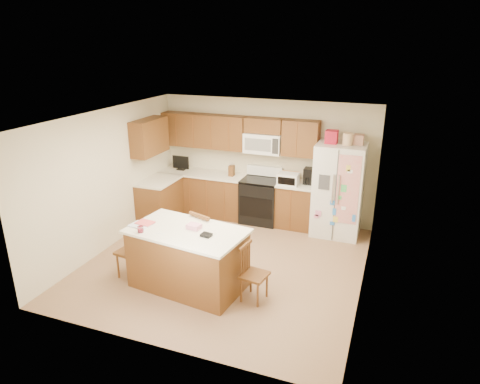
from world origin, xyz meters
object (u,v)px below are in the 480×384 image
at_px(refrigerator, 338,189).
at_px(stove, 261,200).
at_px(island, 188,258).
at_px(windsor_chair_right, 253,274).
at_px(windsor_chair_back, 207,242).
at_px(windsor_chair_left, 132,251).

bearing_deg(refrigerator, stove, 177.70).
relative_size(island, windsor_chair_right, 2.13).
bearing_deg(windsor_chair_back, windsor_chair_right, -30.38).
distance_m(island, windsor_chair_left, 0.97).
xyz_separation_m(refrigerator, windsor_chair_right, (-0.79, -2.72, -0.51)).
bearing_deg(island, refrigerator, 56.06).
distance_m(refrigerator, island, 3.31).
xyz_separation_m(island, windsor_chair_left, (-0.97, -0.05, -0.03)).
height_order(stove, refrigerator, refrigerator).
bearing_deg(windsor_chair_left, windsor_chair_right, 1.48).
bearing_deg(island, stove, 84.61).
relative_size(stove, windsor_chair_back, 1.11).
relative_size(windsor_chair_back, windsor_chair_right, 1.18).
relative_size(windsor_chair_left, windsor_chair_back, 0.92).
relative_size(island, windsor_chair_back, 1.81).
xyz_separation_m(stove, windsor_chair_back, (-0.22, -2.20, 0.01)).
bearing_deg(island, windsor_chair_right, 0.22).
bearing_deg(windsor_chair_back, stove, 84.33).
height_order(refrigerator, windsor_chair_left, refrigerator).
bearing_deg(refrigerator, windsor_chair_back, -129.95).
bearing_deg(windsor_chair_left, windsor_chair_back, 32.08).
distance_m(windsor_chair_left, windsor_chair_back, 1.20).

